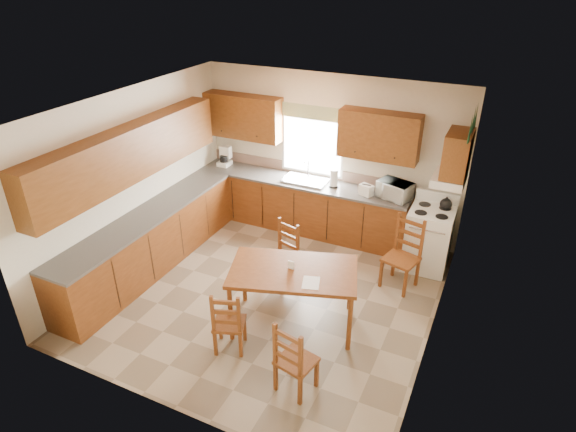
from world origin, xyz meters
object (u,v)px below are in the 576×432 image
at_px(microwave, 395,190).
at_px(chair_far_right, 401,255).
at_px(dining_table, 293,297).
at_px(stove, 428,239).
at_px(chair_near_right, 229,319).
at_px(chair_near_left, 296,356).
at_px(chair_far_left, 281,255).

bearing_deg(microwave, chair_far_right, -50.61).
height_order(microwave, dining_table, microwave).
bearing_deg(chair_far_right, stove, 85.41).
xyz_separation_m(stove, dining_table, (-1.31, -2.11, -0.05)).
bearing_deg(chair_far_right, microwave, 127.40).
bearing_deg(chair_near_right, stove, -142.60).
distance_m(stove, chair_near_left, 3.20).
distance_m(dining_table, chair_far_right, 1.76).
relative_size(chair_near_left, chair_far_left, 0.97).
height_order(chair_far_left, chair_far_right, chair_far_right).
bearing_deg(microwave, chair_near_left, -75.63).
xyz_separation_m(dining_table, chair_far_right, (1.05, 1.41, 0.11)).
height_order(chair_near_right, chair_far_right, chair_far_right).
bearing_deg(stove, chair_far_left, -144.15).
relative_size(chair_far_left, chair_far_right, 0.90).
bearing_deg(chair_far_left, microwave, 70.33).
distance_m(stove, chair_near_right, 3.38).
bearing_deg(chair_near_right, dining_table, -144.65).
xyz_separation_m(dining_table, chair_far_left, (-0.53, 0.75, 0.06)).
distance_m(chair_near_right, chair_far_right, 2.65).
distance_m(microwave, dining_table, 2.56).
relative_size(chair_near_left, chair_far_right, 0.87).
relative_size(stove, chair_near_right, 1.09).
bearing_deg(stove, dining_table, -122.51).
bearing_deg(chair_near_left, microwave, -80.86).
bearing_deg(stove, microwave, 156.11).
distance_m(chair_near_left, chair_near_right, 1.02).
relative_size(microwave, chair_far_right, 0.44).
distance_m(chair_near_left, chair_far_right, 2.45).
relative_size(chair_near_left, chair_near_right, 1.07).
relative_size(dining_table, chair_near_right, 1.80).
bearing_deg(dining_table, chair_far_right, 35.37).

